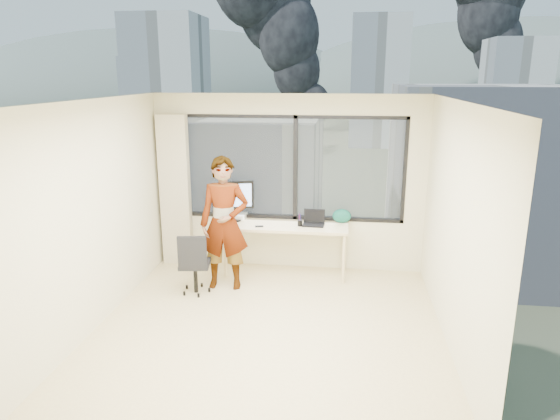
% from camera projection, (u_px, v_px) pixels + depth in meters
% --- Properties ---
extents(floor, '(4.00, 4.00, 0.01)m').
position_uv_depth(floor, '(269.00, 326.00, 5.89)').
color(floor, '#D2C289').
rests_on(floor, ground).
extents(ceiling, '(4.00, 4.00, 0.01)m').
position_uv_depth(ceiling, '(268.00, 100.00, 5.21)').
color(ceiling, white).
rests_on(ceiling, ground).
extents(wall_front, '(4.00, 0.01, 2.60)m').
position_uv_depth(wall_front, '(226.00, 297.00, 3.64)').
color(wall_front, beige).
rests_on(wall_front, ground).
extents(wall_left, '(0.01, 4.00, 2.60)m').
position_uv_depth(wall_left, '(98.00, 214.00, 5.80)').
color(wall_left, beige).
rests_on(wall_left, ground).
extents(wall_right, '(0.01, 4.00, 2.60)m').
position_uv_depth(wall_right, '(455.00, 227.00, 5.30)').
color(wall_right, beige).
rests_on(wall_right, ground).
extents(window_wall, '(3.30, 0.16, 1.55)m').
position_uv_depth(window_wall, '(292.00, 168.00, 7.40)').
color(window_wall, black).
rests_on(window_wall, ground).
extents(curtain, '(0.45, 0.14, 2.30)m').
position_uv_depth(curtain, '(175.00, 191.00, 7.60)').
color(curtain, beige).
rests_on(curtain, floor).
extents(desk, '(1.80, 0.60, 0.75)m').
position_uv_depth(desk, '(286.00, 249.00, 7.38)').
color(desk, '#CDB389').
rests_on(desk, floor).
extents(chair, '(0.50, 0.50, 0.87)m').
position_uv_depth(chair, '(195.00, 262.00, 6.71)').
color(chair, black).
rests_on(chair, floor).
extents(person, '(0.69, 0.48, 1.82)m').
position_uv_depth(person, '(224.00, 224.00, 6.78)').
color(person, '#2D2D33').
rests_on(person, floor).
extents(monitor, '(0.61, 0.29, 0.60)m').
position_uv_depth(monitor, '(233.00, 201.00, 7.42)').
color(monitor, black).
rests_on(monitor, desk).
extents(game_console, '(0.33, 0.29, 0.07)m').
position_uv_depth(game_console, '(235.00, 216.00, 7.60)').
color(game_console, white).
rests_on(game_console, desk).
extents(laptop, '(0.32, 0.34, 0.20)m').
position_uv_depth(laptop, '(313.00, 219.00, 7.23)').
color(laptop, black).
rests_on(laptop, desk).
extents(cellphone, '(0.13, 0.08, 0.01)m').
position_uv_depth(cellphone, '(259.00, 226.00, 7.19)').
color(cellphone, black).
rests_on(cellphone, desk).
extents(pen_cup, '(0.08, 0.08, 0.09)m').
position_uv_depth(pen_cup, '(300.00, 223.00, 7.22)').
color(pen_cup, black).
rests_on(pen_cup, desk).
extents(handbag, '(0.30, 0.20, 0.21)m').
position_uv_depth(handbag, '(342.00, 216.00, 7.35)').
color(handbag, '#0B4639').
rests_on(handbag, desk).
extents(exterior_ground, '(400.00, 400.00, 0.04)m').
position_uv_depth(exterior_ground, '(342.00, 144.00, 124.39)').
color(exterior_ground, '#515B3D').
rests_on(exterior_ground, ground).
extents(near_bldg_a, '(16.00, 12.00, 14.00)m').
position_uv_depth(near_bldg_a, '(211.00, 210.00, 37.56)').
color(near_bldg_a, beige).
rests_on(near_bldg_a, exterior_ground).
extents(near_bldg_b, '(14.00, 13.00, 16.00)m').
position_uv_depth(near_bldg_b, '(478.00, 183.00, 42.32)').
color(near_bldg_b, silver).
rests_on(near_bldg_b, exterior_ground).
extents(far_tower_a, '(14.00, 14.00, 28.00)m').
position_uv_depth(far_tower_a, '(169.00, 89.00, 101.18)').
color(far_tower_a, silver).
rests_on(far_tower_a, exterior_ground).
extents(far_tower_b, '(13.00, 13.00, 30.00)m').
position_uv_depth(far_tower_b, '(378.00, 82.00, 119.46)').
color(far_tower_b, silver).
rests_on(far_tower_b, exterior_ground).
extents(far_tower_c, '(15.00, 15.00, 26.00)m').
position_uv_depth(far_tower_c, '(513.00, 89.00, 134.49)').
color(far_tower_c, silver).
rests_on(far_tower_c, exterior_ground).
extents(far_tower_d, '(16.00, 14.00, 22.00)m').
position_uv_depth(far_tower_d, '(152.00, 93.00, 157.73)').
color(far_tower_d, silver).
rests_on(far_tower_d, exterior_ground).
extents(hill_a, '(288.00, 216.00, 90.00)m').
position_uv_depth(hill_a, '(162.00, 100.00, 330.80)').
color(hill_a, slate).
rests_on(hill_a, exterior_ground).
extents(hill_b, '(300.00, 220.00, 96.00)m').
position_uv_depth(hill_b, '(512.00, 103.00, 303.25)').
color(hill_b, slate).
rests_on(hill_b, exterior_ground).
extents(tree_a, '(7.00, 7.00, 8.00)m').
position_uv_depth(tree_a, '(71.00, 286.00, 31.57)').
color(tree_a, '#204818').
rests_on(tree_a, exterior_ground).
extents(tree_b, '(7.60, 7.60, 9.00)m').
position_uv_depth(tree_b, '(403.00, 330.00, 25.10)').
color(tree_b, '#204818').
rests_on(tree_b, exterior_ground).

